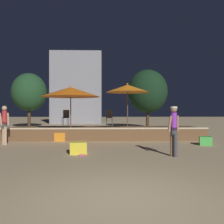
{
  "coord_description": "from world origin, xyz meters",
  "views": [
    {
      "loc": [
        -0.25,
        -4.25,
        1.52
      ],
      "look_at": [
        0.0,
        5.27,
        1.48
      ],
      "focal_mm": 40.0,
      "sensor_mm": 36.0,
      "label": 1
    }
  ],
  "objects_px": {
    "cube_seat_1": "(205,141)",
    "background_tree_0": "(29,92)",
    "person_0": "(174,128)",
    "frisbee_disc": "(82,155)",
    "cube_seat_0": "(61,137)",
    "patio_umbrella_0": "(127,89)",
    "patio_umbrella_1": "(71,92)",
    "person_1": "(4,123)",
    "bistro_chair_1": "(109,116)",
    "background_tree_1": "(148,91)",
    "cube_seat_2": "(78,148)",
    "bistro_chair_0": "(66,116)"
  },
  "relations": [
    {
      "from": "cube_seat_2",
      "to": "person_0",
      "type": "xyz_separation_m",
      "value": [
        3.26,
        -0.66,
        0.73
      ]
    },
    {
      "from": "person_1",
      "to": "background_tree_1",
      "type": "distance_m",
      "value": 13.44
    },
    {
      "from": "patio_umbrella_1",
      "to": "bistro_chair_1",
      "type": "relative_size",
      "value": 3.27
    },
    {
      "from": "frisbee_disc",
      "to": "background_tree_1",
      "type": "height_order",
      "value": "background_tree_1"
    },
    {
      "from": "patio_umbrella_1",
      "to": "patio_umbrella_0",
      "type": "bearing_deg",
      "value": 4.32
    },
    {
      "from": "person_0",
      "to": "frisbee_disc",
      "type": "height_order",
      "value": "person_0"
    },
    {
      "from": "cube_seat_0",
      "to": "cube_seat_1",
      "type": "relative_size",
      "value": 1.01
    },
    {
      "from": "person_0",
      "to": "bistro_chair_1",
      "type": "bearing_deg",
      "value": 174.15
    },
    {
      "from": "cube_seat_2",
      "to": "background_tree_0",
      "type": "xyz_separation_m",
      "value": [
        -5.96,
        13.9,
        3.01
      ]
    },
    {
      "from": "frisbee_disc",
      "to": "person_1",
      "type": "bearing_deg",
      "value": 142.34
    },
    {
      "from": "patio_umbrella_1",
      "to": "background_tree_0",
      "type": "relative_size",
      "value": 0.6
    },
    {
      "from": "background_tree_0",
      "to": "cube_seat_2",
      "type": "bearing_deg",
      "value": -66.8
    },
    {
      "from": "person_1",
      "to": "person_0",
      "type": "bearing_deg",
      "value": -162.76
    },
    {
      "from": "person_1",
      "to": "bistro_chair_0",
      "type": "bearing_deg",
      "value": -86.57
    },
    {
      "from": "background_tree_1",
      "to": "patio_umbrella_1",
      "type": "bearing_deg",
      "value": -120.54
    },
    {
      "from": "person_0",
      "to": "frisbee_disc",
      "type": "relative_size",
      "value": 6.75
    },
    {
      "from": "patio_umbrella_1",
      "to": "cube_seat_0",
      "type": "xyz_separation_m",
      "value": [
        -0.55,
        0.21,
        -2.26
      ]
    },
    {
      "from": "cube_seat_0",
      "to": "person_1",
      "type": "distance_m",
      "value": 2.76
    },
    {
      "from": "cube_seat_0",
      "to": "bistro_chair_1",
      "type": "height_order",
      "value": "bistro_chair_1"
    },
    {
      "from": "person_0",
      "to": "bistro_chair_1",
      "type": "relative_size",
      "value": 1.87
    },
    {
      "from": "cube_seat_1",
      "to": "frisbee_disc",
      "type": "distance_m",
      "value": 5.84
    },
    {
      "from": "patio_umbrella_1",
      "to": "cube_seat_2",
      "type": "bearing_deg",
      "value": -78.03
    },
    {
      "from": "person_1",
      "to": "bistro_chair_0",
      "type": "height_order",
      "value": "person_1"
    },
    {
      "from": "cube_seat_2",
      "to": "patio_umbrella_0",
      "type": "bearing_deg",
      "value": 61.18
    },
    {
      "from": "bistro_chair_0",
      "to": "cube_seat_2",
      "type": "bearing_deg",
      "value": -69.54
    },
    {
      "from": "frisbee_disc",
      "to": "bistro_chair_1",
      "type": "bearing_deg",
      "value": 79.29
    },
    {
      "from": "cube_seat_1",
      "to": "bistro_chair_0",
      "type": "relative_size",
      "value": 0.71
    },
    {
      "from": "cube_seat_0",
      "to": "patio_umbrella_0",
      "type": "bearing_deg",
      "value": 0.04
    },
    {
      "from": "cube_seat_1",
      "to": "background_tree_0",
      "type": "bearing_deg",
      "value": 133.99
    },
    {
      "from": "bistro_chair_1",
      "to": "person_1",
      "type": "bearing_deg",
      "value": -157.33
    },
    {
      "from": "background_tree_0",
      "to": "person_0",
      "type": "bearing_deg",
      "value": -57.67
    },
    {
      "from": "cube_seat_1",
      "to": "bistro_chair_0",
      "type": "bearing_deg",
      "value": 153.89
    },
    {
      "from": "cube_seat_1",
      "to": "cube_seat_2",
      "type": "relative_size",
      "value": 0.96
    },
    {
      "from": "patio_umbrella_1",
      "to": "background_tree_0",
      "type": "bearing_deg",
      "value": 116.78
    },
    {
      "from": "cube_seat_1",
      "to": "person_1",
      "type": "relative_size",
      "value": 0.36
    },
    {
      "from": "patio_umbrella_0",
      "to": "cube_seat_2",
      "type": "xyz_separation_m",
      "value": [
        -2.11,
        -3.83,
        -2.46
      ]
    },
    {
      "from": "cube_seat_2",
      "to": "person_1",
      "type": "height_order",
      "value": "person_1"
    },
    {
      "from": "person_0",
      "to": "frisbee_disc",
      "type": "distance_m",
      "value": 3.22
    },
    {
      "from": "patio_umbrella_1",
      "to": "background_tree_1",
      "type": "distance_m",
      "value": 10.73
    },
    {
      "from": "person_0",
      "to": "background_tree_1",
      "type": "xyz_separation_m",
      "value": [
        1.41,
        13.49,
        2.29
      ]
    },
    {
      "from": "cube_seat_0",
      "to": "frisbee_disc",
      "type": "relative_size",
      "value": 2.57
    },
    {
      "from": "frisbee_disc",
      "to": "cube_seat_0",
      "type": "bearing_deg",
      "value": 109.3
    },
    {
      "from": "cube_seat_1",
      "to": "bistro_chair_0",
      "type": "xyz_separation_m",
      "value": [
        -6.73,
        3.3,
        1.04
      ]
    },
    {
      "from": "bistro_chair_0",
      "to": "bistro_chair_1",
      "type": "bearing_deg",
      "value": -4.51
    },
    {
      "from": "frisbee_disc",
      "to": "background_tree_1",
      "type": "relative_size",
      "value": 0.05
    },
    {
      "from": "patio_umbrella_1",
      "to": "cube_seat_0",
      "type": "relative_size",
      "value": 4.61
    },
    {
      "from": "patio_umbrella_0",
      "to": "cube_seat_1",
      "type": "height_order",
      "value": "patio_umbrella_0"
    },
    {
      "from": "cube_seat_2",
      "to": "background_tree_0",
      "type": "bearing_deg",
      "value": 113.2
    },
    {
      "from": "patio_umbrella_0",
      "to": "person_0",
      "type": "relative_size",
      "value": 1.76
    },
    {
      "from": "cube_seat_1",
      "to": "frisbee_disc",
      "type": "bearing_deg",
      "value": -154.31
    }
  ]
}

